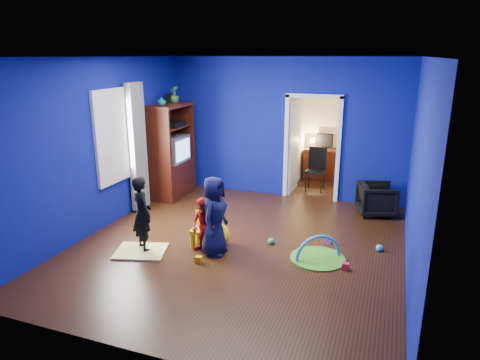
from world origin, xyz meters
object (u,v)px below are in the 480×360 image
(study_desk, at_px, (323,164))
(toddler_red, at_px, (204,226))
(armchair, at_px, (377,199))
(child_navy, at_px, (214,216))
(play_mat, at_px, (318,258))
(tv_armoire, at_px, (172,151))
(kid_chair, at_px, (201,232))
(hopper_ball, at_px, (218,235))
(child_black, at_px, (142,214))
(vase, at_px, (162,101))
(crt_tv, at_px, (173,149))
(folding_chair, at_px, (315,171))

(study_desk, bearing_deg, toddler_red, -102.04)
(armchair, relative_size, child_navy, 0.55)
(child_navy, distance_m, play_mat, 1.67)
(tv_armoire, relative_size, kid_chair, 3.92)
(hopper_ball, distance_m, play_mat, 1.58)
(child_black, distance_m, vase, 2.83)
(vase, bearing_deg, child_black, -68.69)
(kid_chair, bearing_deg, crt_tv, 127.74)
(vase, bearing_deg, child_navy, -45.42)
(hopper_ball, height_order, play_mat, hopper_ball)
(armchair, relative_size, crt_tv, 0.95)
(tv_armoire, height_order, folding_chair, tv_armoire)
(child_black, height_order, play_mat, child_black)
(child_navy, bearing_deg, study_desk, -10.41)
(armchair, xyz_separation_m, hopper_ball, (-2.27, -2.33, -0.11))
(kid_chair, bearing_deg, hopper_ball, 23.37)
(kid_chair, bearing_deg, vase, 132.64)
(vase, distance_m, play_mat, 4.37)
(play_mat, bearing_deg, child_navy, -167.35)
(hopper_ball, height_order, study_desk, study_desk)
(study_desk, bearing_deg, armchair, -56.33)
(tv_armoire, xyz_separation_m, folding_chair, (2.82, 1.38, -0.52))
(vase, xyz_separation_m, play_mat, (3.49, -1.66, -2.04))
(tv_armoire, bearing_deg, vase, -90.00)
(child_black, bearing_deg, child_navy, -130.79)
(crt_tv, xyz_separation_m, folding_chair, (2.78, 1.38, -0.56))
(toddler_red, relative_size, vase, 5.08)
(armchair, height_order, child_black, child_black)
(child_navy, bearing_deg, play_mat, -77.36)
(child_black, distance_m, hopper_ball, 1.23)
(crt_tv, distance_m, kid_chair, 2.81)
(armchair, bearing_deg, folding_chair, 34.18)
(child_black, bearing_deg, crt_tv, -36.53)
(tv_armoire, distance_m, study_desk, 3.71)
(play_mat, bearing_deg, tv_armoire, 150.71)
(vase, height_order, kid_chair, vase)
(armchair, bearing_deg, study_desk, 16.56)
(child_black, height_order, tv_armoire, tv_armoire)
(vase, bearing_deg, toddler_red, -48.44)
(toddler_red, distance_m, study_desk, 4.80)
(crt_tv, height_order, study_desk, crt_tv)
(child_navy, bearing_deg, toddler_red, 110.07)
(vase, relative_size, crt_tv, 0.25)
(child_navy, bearing_deg, folding_chair, -13.05)
(tv_armoire, distance_m, hopper_ball, 2.92)
(armchair, bearing_deg, child_navy, 122.09)
(toddler_red, bearing_deg, kid_chair, 143.94)
(tv_armoire, height_order, study_desk, tv_armoire)
(armchair, height_order, play_mat, armchair)
(toddler_red, xyz_separation_m, vase, (-1.82, 2.05, 1.61))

